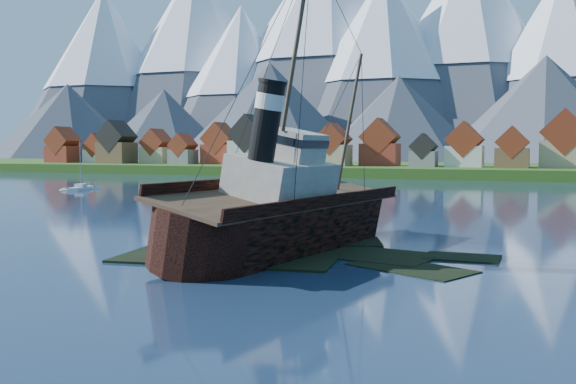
% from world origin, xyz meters
% --- Properties ---
extents(ground, '(1400.00, 1400.00, 0.00)m').
position_xyz_m(ground, '(0.00, 0.00, 0.00)').
color(ground, '#192C48').
rests_on(ground, ground).
extents(shoal, '(31.71, 21.24, 1.14)m').
position_xyz_m(shoal, '(1.78, 2.15, -0.35)').
color(shoal, black).
rests_on(shoal, ground).
extents(shore_bank, '(600.00, 80.00, 3.20)m').
position_xyz_m(shore_bank, '(0.00, 170.00, 0.00)').
color(shore_bank, '#294D16').
rests_on(shore_bank, ground).
extents(seawall, '(600.00, 2.50, 2.00)m').
position_xyz_m(seawall, '(0.00, 132.00, 0.00)').
color(seawall, '#3F3D38').
rests_on(seawall, ground).
extents(town, '(250.96, 16.69, 17.30)m').
position_xyz_m(town, '(-33.12, 152.18, 8.99)').
color(town, maroon).
rests_on(town, ground).
extents(mountains, '(965.00, 340.00, 205.00)m').
position_xyz_m(mountains, '(-0.79, 481.26, 89.34)').
color(mountains, '#2D333D').
rests_on(mountains, ground).
extents(tugboat_wreck, '(7.78, 33.51, 26.55)m').
position_xyz_m(tugboat_wreck, '(-0.33, 4.60, 3.32)').
color(tugboat_wreck, black).
rests_on(tugboat_wreck, ground).
extents(sailboat_a, '(4.80, 9.18, 10.89)m').
position_xyz_m(sailboat_a, '(-70.74, 61.13, 0.24)').
color(sailboat_a, silver).
rests_on(sailboat_a, ground).
extents(sailboat_c, '(8.14, 5.91, 10.59)m').
position_xyz_m(sailboat_c, '(-27.34, 79.07, 0.24)').
color(sailboat_c, silver).
rests_on(sailboat_c, ground).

